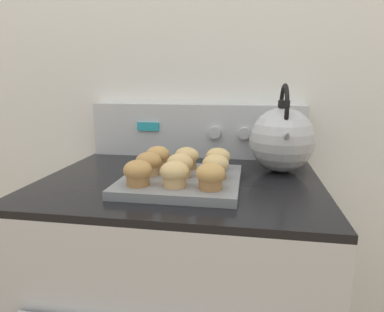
# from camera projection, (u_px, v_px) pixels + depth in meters

# --- Properties ---
(wall_back) EXTENTS (8.00, 0.05, 2.40)m
(wall_back) POSITION_uv_depth(u_px,v_px,m) (199.00, 66.00, 1.21)
(wall_back) COLOR silver
(wall_back) RESTS_ON ground_plane
(control_panel) EXTENTS (0.75, 0.07, 0.19)m
(control_panel) POSITION_uv_depth(u_px,v_px,m) (197.00, 131.00, 1.21)
(control_panel) COLOR #B7BABF
(control_panel) RESTS_ON stove_range
(muffin_pan) EXTENTS (0.30, 0.30, 0.02)m
(muffin_pan) POSITION_uv_depth(u_px,v_px,m) (181.00, 181.00, 0.89)
(muffin_pan) COLOR slate
(muffin_pan) RESTS_ON stove_range
(muffin_r0_c0) EXTENTS (0.07, 0.07, 0.06)m
(muffin_r0_c0) POSITION_uv_depth(u_px,v_px,m) (138.00, 173.00, 0.81)
(muffin_r0_c0) COLOR olive
(muffin_r0_c0) RESTS_ON muffin_pan
(muffin_r0_c1) EXTENTS (0.07, 0.07, 0.06)m
(muffin_r0_c1) POSITION_uv_depth(u_px,v_px,m) (175.00, 174.00, 0.80)
(muffin_r0_c1) COLOR tan
(muffin_r0_c1) RESTS_ON muffin_pan
(muffin_r0_c2) EXTENTS (0.07, 0.07, 0.06)m
(muffin_r0_c2) POSITION_uv_depth(u_px,v_px,m) (211.00, 176.00, 0.79)
(muffin_r0_c2) COLOR olive
(muffin_r0_c2) RESTS_ON muffin_pan
(muffin_r1_c0) EXTENTS (0.07, 0.07, 0.06)m
(muffin_r1_c0) POSITION_uv_depth(u_px,v_px,m) (149.00, 164.00, 0.90)
(muffin_r1_c0) COLOR tan
(muffin_r1_c0) RESTS_ON muffin_pan
(muffin_r1_c1) EXTENTS (0.07, 0.07, 0.06)m
(muffin_r1_c1) POSITION_uv_depth(u_px,v_px,m) (180.00, 165.00, 0.88)
(muffin_r1_c1) COLOR tan
(muffin_r1_c1) RESTS_ON muffin_pan
(muffin_r1_c2) EXTENTS (0.07, 0.07, 0.06)m
(muffin_r1_c2) POSITION_uv_depth(u_px,v_px,m) (215.00, 166.00, 0.87)
(muffin_r1_c2) COLOR olive
(muffin_r1_c2) RESTS_ON muffin_pan
(muffin_r2_c0) EXTENTS (0.07, 0.07, 0.06)m
(muffin_r2_c0) POSITION_uv_depth(u_px,v_px,m) (158.00, 156.00, 0.98)
(muffin_r2_c0) COLOR #A37A4C
(muffin_r2_c0) RESTS_ON muffin_pan
(muffin_r2_c1) EXTENTS (0.07, 0.07, 0.06)m
(muffin_r2_c1) POSITION_uv_depth(u_px,v_px,m) (187.00, 158.00, 0.97)
(muffin_r2_c1) COLOR #A37A4C
(muffin_r2_c1) RESTS_ON muffin_pan
(muffin_r2_c2) EXTENTS (0.07, 0.07, 0.06)m
(muffin_r2_c2) POSITION_uv_depth(u_px,v_px,m) (218.00, 159.00, 0.96)
(muffin_r2_c2) COLOR #A37A4C
(muffin_r2_c2) RESTS_ON muffin_pan
(tea_kettle) EXTENTS (0.19, 0.22, 0.26)m
(tea_kettle) POSITION_uv_depth(u_px,v_px,m) (282.00, 139.00, 1.00)
(tea_kettle) COLOR #ADAFB5
(tea_kettle) RESTS_ON stove_range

